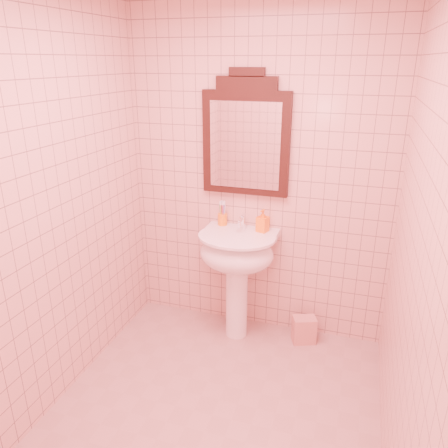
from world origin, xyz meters
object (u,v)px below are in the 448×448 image
(mirror, at_px, (246,138))
(towel, at_px, (304,330))
(toothbrush_cup, at_px, (222,219))
(pedestal_sink, at_px, (237,260))
(soap_dispenser, at_px, (263,221))

(mirror, height_order, towel, mirror)
(toothbrush_cup, height_order, towel, toothbrush_cup)
(pedestal_sink, bearing_deg, soap_dispenser, 39.22)
(towel, bearing_deg, mirror, 165.85)
(mirror, height_order, soap_dispenser, mirror)
(mirror, relative_size, toothbrush_cup, 5.34)
(toothbrush_cup, bearing_deg, mirror, 9.15)
(soap_dispenser, height_order, towel, soap_dispenser)
(mirror, height_order, toothbrush_cup, mirror)
(pedestal_sink, distance_m, soap_dispenser, 0.35)
(mirror, distance_m, toothbrush_cup, 0.66)
(pedestal_sink, distance_m, mirror, 0.91)
(mirror, xyz_separation_m, soap_dispenser, (0.16, -0.07, -0.60))
(mirror, bearing_deg, toothbrush_cup, -170.85)
(toothbrush_cup, bearing_deg, soap_dispenser, -7.36)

